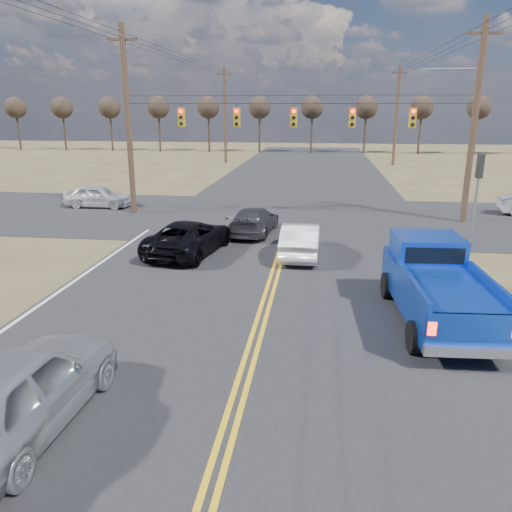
# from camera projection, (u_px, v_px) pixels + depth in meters

# --- Properties ---
(ground) EXTENTS (160.00, 160.00, 0.00)m
(ground) POSITION_uv_depth(u_px,v_px,m) (238.00, 399.00, 10.29)
(ground) COLOR brown
(ground) RESTS_ON ground
(road_main) EXTENTS (14.00, 120.00, 0.02)m
(road_main) POSITION_uv_depth(u_px,v_px,m) (279.00, 259.00, 19.79)
(road_main) COLOR #28282B
(road_main) RESTS_ON ground
(road_cross) EXTENTS (120.00, 12.00, 0.02)m
(road_cross) POSITION_uv_depth(u_px,v_px,m) (292.00, 217.00, 27.40)
(road_cross) COLOR #28282B
(road_cross) RESTS_ON ground
(signal_gantry) EXTENTS (19.60, 4.83, 10.00)m
(signal_gantry) POSITION_uv_depth(u_px,v_px,m) (303.00, 122.00, 25.70)
(signal_gantry) COLOR #473323
(signal_gantry) RESTS_ON ground
(utility_poles) EXTENTS (19.60, 58.32, 10.00)m
(utility_poles) POSITION_uv_depth(u_px,v_px,m) (293.00, 119.00, 24.96)
(utility_poles) COLOR #473323
(utility_poles) RESTS_ON ground
(treeline) EXTENTS (87.00, 117.80, 7.40)m
(treeline) POSITION_uv_depth(u_px,v_px,m) (301.00, 109.00, 34.30)
(treeline) COLOR #33261C
(treeline) RESTS_ON ground
(pickup_truck) EXTENTS (2.55, 5.82, 2.14)m
(pickup_truck) POSITION_uv_depth(u_px,v_px,m) (436.00, 285.00, 13.82)
(pickup_truck) COLOR black
(pickup_truck) RESTS_ON ground
(silver_suv) EXTENTS (2.16, 5.04, 1.70)m
(silver_suv) POSITION_uv_depth(u_px,v_px,m) (16.00, 390.00, 9.03)
(silver_suv) COLOR #9D9FA5
(silver_suv) RESTS_ON ground
(black_suv) EXTENTS (3.08, 5.27, 1.38)m
(black_suv) POSITION_uv_depth(u_px,v_px,m) (189.00, 237.00, 20.44)
(black_suv) COLOR black
(black_suv) RESTS_ON ground
(white_car_queue) EXTENTS (1.50, 4.18, 1.37)m
(white_car_queue) POSITION_uv_depth(u_px,v_px,m) (301.00, 240.00, 20.06)
(white_car_queue) COLOR silver
(white_car_queue) RESTS_ON ground
(dgrey_car_queue) EXTENTS (2.20, 4.49, 1.26)m
(dgrey_car_queue) POSITION_uv_depth(u_px,v_px,m) (254.00, 221.00, 23.71)
(dgrey_car_queue) COLOR #35343A
(dgrey_car_queue) RESTS_ON ground
(cross_car_west) EXTENTS (1.62, 3.97, 1.35)m
(cross_car_west) POSITION_uv_depth(u_px,v_px,m) (98.00, 196.00, 30.01)
(cross_car_west) COLOR silver
(cross_car_west) RESTS_ON ground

